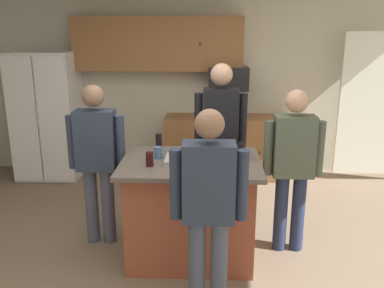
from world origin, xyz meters
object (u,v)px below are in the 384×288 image
object	(u,v)px
tumbler_amber	(234,156)
kitchen_island	(191,209)
person_guest_by_door	(220,132)
mug_blue_stoneware	(220,160)
mug_ceramic_white	(158,153)
person_guest_right	(293,162)
glass_stout_tall	(202,147)
serving_tray	(189,160)
glass_short_whisky	(159,142)
glass_pilsner	(150,159)
person_guest_left	(209,202)
person_elder_center	(97,155)
microwave_over_range	(228,78)
glass_dark_ale	(241,151)
refrigerator	(48,116)

from	to	relation	value
tumbler_amber	kitchen_island	bearing A→B (deg)	175.72
person_guest_by_door	mug_blue_stoneware	world-z (taller)	person_guest_by_door
person_guest_by_door	mug_ceramic_white	distance (m)	0.94
person_guest_right	glass_stout_tall	distance (m)	0.88
glass_stout_tall	serving_tray	distance (m)	0.27
glass_short_whisky	serving_tray	xyz separation A→B (m)	(0.32, -0.36, -0.06)
glass_short_whisky	glass_pilsner	size ratio (longest dim) A/B	1.33
glass_pilsner	serving_tray	xyz separation A→B (m)	(0.35, 0.13, -0.04)
person_guest_left	mug_ceramic_white	distance (m)	1.01
person_elder_center	person_guest_right	size ratio (longest dim) A/B	1.01
tumbler_amber	mug_blue_stoneware	bearing A→B (deg)	-142.42
person_guest_left	serving_tray	distance (m)	0.80
microwave_over_range	person_guest_left	xyz separation A→B (m)	(-0.27, -3.13, -0.52)
tumbler_amber	serving_tray	size ratio (longest dim) A/B	0.28
tumbler_amber	glass_dark_ale	xyz separation A→B (m)	(0.07, 0.11, 0.01)
kitchen_island	person_guest_right	size ratio (longest dim) A/B	0.79
refrigerator	glass_dark_ale	bearing A→B (deg)	-38.72
mug_blue_stoneware	serving_tray	xyz separation A→B (m)	(-0.27, 0.09, -0.03)
person_guest_left	mug_blue_stoneware	world-z (taller)	person_guest_left
microwave_over_range	person_elder_center	bearing A→B (deg)	-123.72
person_elder_center	person_guest_right	bearing A→B (deg)	12.69
glass_dark_ale	person_guest_left	bearing A→B (deg)	-108.46
person_elder_center	glass_dark_ale	xyz separation A→B (m)	(1.41, -0.17, 0.11)
refrigerator	person_guest_by_door	bearing A→B (deg)	-29.73
person_guest_by_door	tumbler_amber	distance (m)	0.83
kitchen_island	tumbler_amber	xyz separation A→B (m)	(0.39, -0.03, 0.54)
glass_short_whisky	glass_pilsner	bearing A→B (deg)	-92.89
glass_short_whisky	glass_pilsner	world-z (taller)	glass_short_whisky
tumbler_amber	glass_pilsner	xyz separation A→B (m)	(-0.75, -0.13, 0.00)
person_elder_center	glass_short_whisky	world-z (taller)	person_elder_center
microwave_over_range	person_elder_center	size ratio (longest dim) A/B	0.34
person_guest_left	person_elder_center	size ratio (longest dim) A/B	0.99
tumbler_amber	mug_ceramic_white	bearing A→B (deg)	171.93
serving_tray	person_guest_by_door	bearing A→B (deg)	69.91
tumbler_amber	glass_short_whisky	bearing A→B (deg)	154.05
refrigerator	tumbler_amber	bearing A→B (deg)	-40.97
refrigerator	serving_tray	xyz separation A→B (m)	(2.16, -2.23, 0.08)
tumbler_amber	glass_short_whisky	xyz separation A→B (m)	(-0.72, 0.35, 0.02)
glass_dark_ale	glass_stout_tall	size ratio (longest dim) A/B	1.02
serving_tray	person_guest_left	bearing A→B (deg)	-77.28
person_guest_left	person_guest_by_door	xyz separation A→B (m)	(0.12, 1.60, 0.12)
person_guest_by_door	glass_pilsner	size ratio (longest dim) A/B	14.29
person_guest_left	person_guest_right	bearing A→B (deg)	-50.62
glass_pilsner	serving_tray	distance (m)	0.37
glass_dark_ale	glass_short_whisky	bearing A→B (deg)	163.25
person_elder_center	person_guest_by_door	distance (m)	1.35
person_guest_right	mug_blue_stoneware	bearing A→B (deg)	13.01
person_guest_by_door	glass_dark_ale	xyz separation A→B (m)	(0.17, -0.71, 0.01)
microwave_over_range	glass_stout_tall	xyz separation A→B (m)	(-0.34, -2.11, -0.40)
microwave_over_range	person_guest_left	world-z (taller)	person_guest_left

